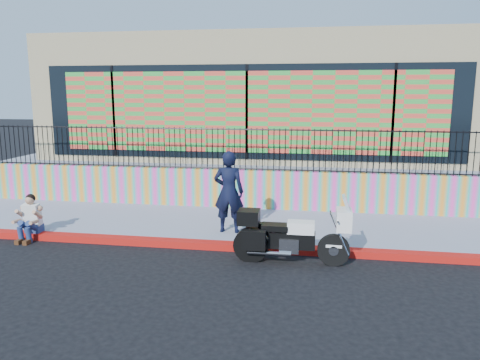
# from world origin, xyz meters

# --- Properties ---
(ground) EXTENTS (90.00, 90.00, 0.00)m
(ground) POSITION_xyz_m (0.00, 0.00, 0.00)
(ground) COLOR black
(ground) RESTS_ON ground
(red_curb) EXTENTS (16.00, 0.30, 0.15)m
(red_curb) POSITION_xyz_m (0.00, 0.00, 0.07)
(red_curb) COLOR #AE190C
(red_curb) RESTS_ON ground
(sidewalk) EXTENTS (16.00, 3.00, 0.15)m
(sidewalk) POSITION_xyz_m (0.00, 1.65, 0.07)
(sidewalk) COLOR gray
(sidewalk) RESTS_ON ground
(mural_wall) EXTENTS (16.00, 0.20, 1.10)m
(mural_wall) POSITION_xyz_m (0.00, 3.25, 0.70)
(mural_wall) COLOR #FF43B5
(mural_wall) RESTS_ON sidewalk
(metal_fence) EXTENTS (15.80, 0.04, 1.20)m
(metal_fence) POSITION_xyz_m (0.00, 3.25, 1.85)
(metal_fence) COLOR black
(metal_fence) RESTS_ON mural_wall
(elevated_platform) EXTENTS (16.00, 10.00, 1.25)m
(elevated_platform) POSITION_xyz_m (0.00, 8.35, 0.62)
(elevated_platform) COLOR gray
(elevated_platform) RESTS_ON ground
(storefront_building) EXTENTS (14.00, 8.06, 4.00)m
(storefront_building) POSITION_xyz_m (0.00, 8.13, 3.25)
(storefront_building) COLOR tan
(storefront_building) RESTS_ON elevated_platform
(police_motorcycle) EXTENTS (2.32, 0.77, 1.45)m
(police_motorcycle) POSITION_xyz_m (1.60, -0.62, 0.61)
(police_motorcycle) COLOR black
(police_motorcycle) RESTS_ON ground
(police_officer) EXTENTS (0.72, 0.49, 1.95)m
(police_officer) POSITION_xyz_m (0.07, 0.84, 1.13)
(police_officer) COLOR black
(police_officer) RESTS_ON sidewalk
(seated_man) EXTENTS (0.54, 0.71, 1.06)m
(seated_man) POSITION_xyz_m (-4.53, -0.13, 0.45)
(seated_man) COLOR navy
(seated_man) RESTS_ON ground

